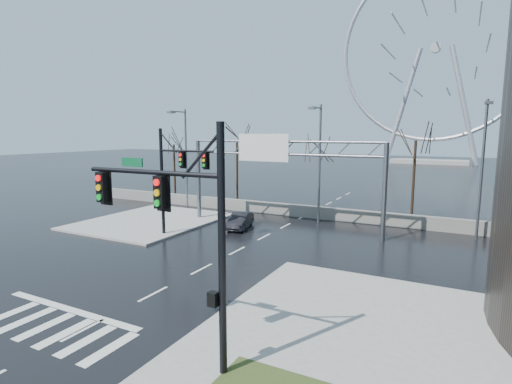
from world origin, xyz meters
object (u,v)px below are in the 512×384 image
Objects in this scene: sign_gantry at (277,164)px; car at (240,220)px; ferris_wheel at (435,56)px; signal_mast_far at (174,172)px; signal_mast_near at (184,223)px.

sign_gantry is 4.22× the size of car.
car is at bearing -95.58° from ferris_wheel.
car is (2.91, 4.62, -4.19)m from signal_mast_far.
ferris_wheel is 13.14× the size of car.
signal_mast_near is 17.03m from signal_mast_far.
signal_mast_near is at bearing -89.92° from ferris_wheel.
ferris_wheel reaches higher than car.
signal_mast_near is at bearing -49.74° from signal_mast_far.
signal_mast_far is at bearing -132.47° from sign_gantry.
ferris_wheel is at bearing 82.80° from signal_mast_far.
car is at bearing -151.98° from sign_gantry.
ferris_wheel reaches higher than sign_gantry.
signal_mast_far is 6.89m from car.
signal_mast_far is 0.49× the size of sign_gantry.
signal_mast_far reaches higher than sign_gantry.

